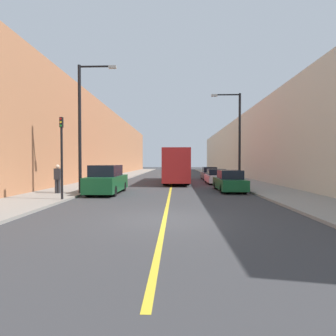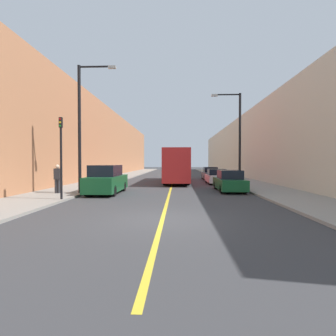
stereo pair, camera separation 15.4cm
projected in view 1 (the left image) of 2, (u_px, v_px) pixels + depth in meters
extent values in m
plane|color=#38383A|center=(165.00, 220.00, 9.65)|extent=(200.00, 200.00, 0.00)
cube|color=gray|center=(125.00, 176.00, 39.85)|extent=(3.73, 72.00, 0.13)
cube|color=gray|center=(222.00, 176.00, 39.39)|extent=(3.73, 72.00, 0.13)
cube|color=#B2724C|center=(100.00, 143.00, 39.86)|extent=(4.00, 72.00, 9.93)
cube|color=beige|center=(248.00, 148.00, 39.18)|extent=(4.00, 72.00, 8.54)
cube|color=gold|center=(173.00, 176.00, 39.62)|extent=(0.16, 72.00, 0.01)
cube|color=#AD1E1E|center=(176.00, 165.00, 27.77)|extent=(2.46, 11.92, 3.04)
cube|color=black|center=(176.00, 159.00, 21.83)|extent=(2.09, 0.04, 1.37)
cylinder|color=black|center=(166.00, 179.00, 24.13)|extent=(0.54, 1.07, 1.07)
cylinder|color=black|center=(187.00, 179.00, 24.07)|extent=(0.54, 1.07, 1.07)
cylinder|color=black|center=(168.00, 175.00, 31.52)|extent=(0.54, 1.07, 1.07)
cylinder|color=black|center=(184.00, 175.00, 31.46)|extent=(0.54, 1.07, 1.07)
cube|color=#145128|center=(107.00, 183.00, 17.70)|extent=(1.88, 4.83, 0.99)
cube|color=black|center=(106.00, 171.00, 17.44)|extent=(1.66, 2.66, 0.74)
cube|color=black|center=(96.00, 184.00, 15.31)|extent=(1.60, 0.04, 0.44)
cylinder|color=black|center=(89.00, 191.00, 16.23)|extent=(0.41, 0.68, 0.68)
cylinder|color=black|center=(113.00, 191.00, 16.19)|extent=(0.41, 0.68, 0.68)
cylinder|color=black|center=(103.00, 186.00, 19.23)|extent=(0.41, 0.68, 0.68)
cylinder|color=black|center=(123.00, 186.00, 19.18)|extent=(0.41, 0.68, 0.68)
cube|color=#145128|center=(229.00, 184.00, 19.20)|extent=(1.76, 4.63, 0.74)
cube|color=black|center=(230.00, 174.00, 18.95)|extent=(1.55, 2.08, 0.63)
cube|color=black|center=(236.00, 184.00, 16.91)|extent=(1.49, 0.04, 0.33)
cylinder|color=black|center=(223.00, 189.00, 17.79)|extent=(0.39, 0.62, 0.62)
cylinder|color=black|center=(244.00, 189.00, 17.75)|extent=(0.39, 0.62, 0.62)
cylinder|color=black|center=(217.00, 185.00, 20.66)|extent=(0.39, 0.62, 0.62)
cylinder|color=black|center=(234.00, 185.00, 20.61)|extent=(0.39, 0.62, 0.62)
cube|color=silver|center=(216.00, 178.00, 25.83)|extent=(1.80, 4.34, 0.68)
cube|color=black|center=(216.00, 172.00, 25.60)|extent=(1.58, 1.95, 0.58)
cube|color=black|center=(219.00, 178.00, 23.69)|extent=(1.53, 0.04, 0.31)
cylinder|color=black|center=(210.00, 181.00, 24.51)|extent=(0.40, 0.62, 0.62)
cylinder|color=black|center=(225.00, 182.00, 24.47)|extent=(0.40, 0.62, 0.62)
cylinder|color=black|center=(207.00, 180.00, 27.20)|extent=(0.40, 0.62, 0.62)
cylinder|color=black|center=(220.00, 180.00, 27.16)|extent=(0.40, 0.62, 0.62)
cube|color=#51565B|center=(209.00, 175.00, 31.65)|extent=(1.75, 4.23, 0.73)
cube|color=black|center=(209.00, 170.00, 31.43)|extent=(1.54, 1.90, 0.62)
cube|color=black|center=(212.00, 175.00, 29.57)|extent=(1.49, 0.04, 0.33)
cylinder|color=black|center=(205.00, 178.00, 30.37)|extent=(0.39, 0.62, 0.62)
cylinder|color=black|center=(217.00, 178.00, 30.33)|extent=(0.39, 0.62, 0.62)
cylinder|color=black|center=(202.00, 176.00, 32.99)|extent=(0.39, 0.62, 0.62)
cylinder|color=black|center=(213.00, 176.00, 32.95)|extent=(0.39, 0.62, 0.62)
cylinder|color=black|center=(80.00, 129.00, 16.95)|extent=(0.20, 0.20, 8.25)
cylinder|color=black|center=(96.00, 66.00, 16.82)|extent=(2.16, 0.12, 0.12)
cube|color=#999993|center=(113.00, 67.00, 16.79)|extent=(0.50, 0.24, 0.16)
cylinder|color=black|center=(240.00, 140.00, 22.24)|extent=(0.20, 0.20, 7.82)
cylinder|color=black|center=(227.00, 95.00, 22.19)|extent=(2.16, 0.12, 0.12)
cube|color=#999993|center=(214.00, 95.00, 22.22)|extent=(0.50, 0.24, 0.16)
cylinder|color=black|center=(62.00, 163.00, 14.06)|extent=(0.12, 0.12, 3.86)
cube|color=black|center=(61.00, 122.00, 14.01)|extent=(0.16, 0.16, 0.55)
cylinder|color=#B21919|center=(61.00, 119.00, 13.92)|extent=(0.11, 0.02, 0.11)
cylinder|color=yellow|center=(61.00, 122.00, 13.93)|extent=(0.11, 0.02, 0.11)
cylinder|color=green|center=(61.00, 126.00, 13.93)|extent=(0.11, 0.02, 0.11)
cylinder|color=#2D2D33|center=(56.00, 186.00, 16.85)|extent=(0.18, 0.18, 0.89)
cylinder|color=#2D2D33|center=(59.00, 186.00, 16.84)|extent=(0.18, 0.18, 0.89)
cube|color=#2D2D33|center=(58.00, 174.00, 16.83)|extent=(0.41, 0.22, 0.70)
sphere|color=beige|center=(57.00, 167.00, 16.81)|extent=(0.26, 0.26, 0.26)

